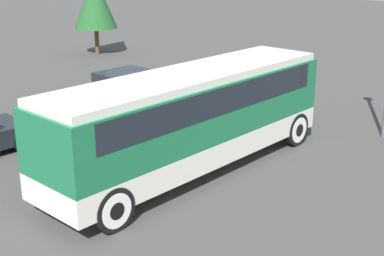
# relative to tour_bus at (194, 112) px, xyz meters

# --- Properties ---
(ground_plane) EXTENTS (120.00, 120.00, 0.00)m
(ground_plane) POSITION_rel_tour_bus_xyz_m (-0.10, 0.00, -1.96)
(ground_plane) COLOR #423F3D
(tour_bus) EXTENTS (10.51, 2.56, 3.23)m
(tour_bus) POSITION_rel_tour_bus_xyz_m (0.00, 0.00, 0.00)
(tour_bus) COLOR silver
(tour_bus) RESTS_ON ground_plane
(parked_car_near) EXTENTS (4.56, 1.89, 1.43)m
(parked_car_near) POSITION_rel_tour_bus_xyz_m (3.96, 7.88, -1.25)
(parked_car_near) COLOR maroon
(parked_car_near) RESTS_ON ground_plane
(tree_left) EXTENTS (2.81, 2.81, 5.23)m
(tree_left) POSITION_rel_tour_bus_xyz_m (10.27, 18.14, 1.51)
(tree_left) COLOR brown
(tree_left) RESTS_ON ground_plane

